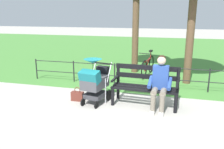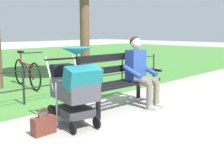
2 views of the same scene
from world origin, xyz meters
name	(u,v)px [view 2 (image 2 of 2)]	position (x,y,z in m)	size (l,w,h in m)	color
ground_plane	(106,113)	(0.00, 0.00, 0.00)	(60.00, 60.00, 0.00)	#ADA89E
park_bench	(118,78)	(-0.44, -0.11, 0.53)	(1.62, 0.68, 0.96)	black
person_on_bench	(140,69)	(-0.79, 0.11, 0.68)	(0.55, 0.74, 1.28)	slate
stroller	(75,86)	(0.79, 0.16, 0.59)	(0.65, 0.96, 1.15)	black
handbag	(44,125)	(1.29, 0.10, 0.13)	(0.32, 0.14, 0.37)	brown
park_fence	(55,78)	(0.00, -1.47, 0.42)	(6.97, 0.04, 0.70)	black
bicycle	(27,73)	(-0.19, -2.92, 0.36)	(0.44, 1.65, 0.89)	black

